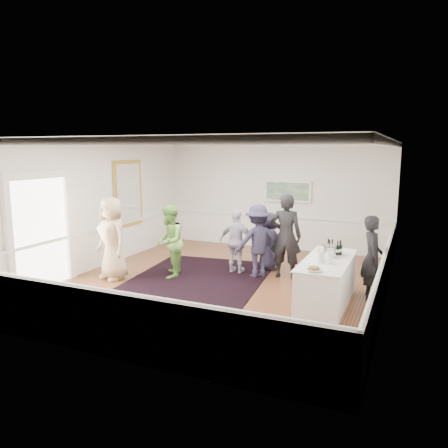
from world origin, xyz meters
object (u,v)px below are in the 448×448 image
at_px(guest_tan, 112,238).
at_px(guest_green, 169,241).
at_px(bartender, 372,257).
at_px(guest_dark_b, 286,236).
at_px(guest_navy, 268,241).
at_px(guest_dark_a, 258,241).
at_px(guest_lilac, 237,242).
at_px(nut_bowl, 314,269).
at_px(ice_bucket, 330,251).
at_px(serving_table, 327,282).

distance_m(guest_tan, guest_green, 1.33).
relative_size(bartender, guest_tan, 0.88).
bearing_deg(guest_dark_b, bartender, 155.95).
bearing_deg(guest_navy, guest_dark_a, 138.04).
bearing_deg(guest_navy, guest_dark_b, -172.42).
relative_size(guest_lilac, nut_bowl, 5.96).
bearing_deg(guest_tan, bartender, 31.09).
relative_size(guest_lilac, guest_dark_a, 0.90).
bearing_deg(ice_bucket, guest_tan, -174.59).
bearing_deg(guest_dark_a, bartender, 129.68).
bearing_deg(guest_dark_a, guest_tan, -13.17).
bearing_deg(ice_bucket, guest_dark_a, 150.36).
distance_m(guest_green, guest_dark_b, 2.76).
xyz_separation_m(serving_table, ice_bucket, (-0.00, 0.21, 0.57)).
bearing_deg(guest_green, ice_bucket, 64.00).
relative_size(guest_dark_a, guest_navy, 1.19).
bearing_deg(bartender, guest_navy, 53.00).
height_order(serving_table, nut_bowl, nut_bowl).
xyz_separation_m(bartender, ice_bucket, (-0.75, -0.58, 0.18)).
bearing_deg(guest_lilac, guest_dark_a, 169.04).
xyz_separation_m(serving_table, guest_tan, (-4.93, -0.26, 0.51)).
xyz_separation_m(guest_green, guest_lilac, (1.33, 0.98, -0.08)).
height_order(guest_lilac, ice_bucket, guest_lilac).
relative_size(guest_green, guest_dark_b, 0.86).
bearing_deg(guest_dark_b, guest_tan, 20.05).
bearing_deg(nut_bowl, bartender, 65.09).
height_order(serving_table, ice_bucket, ice_bucket).
height_order(guest_dark_b, ice_bucket, guest_dark_b).
height_order(guest_tan, nut_bowl, guest_tan).
height_order(guest_lilac, guest_dark_b, guest_dark_b).
height_order(serving_table, guest_dark_a, guest_dark_a).
bearing_deg(guest_lilac, guest_dark_b, -175.57).
relative_size(bartender, guest_green, 0.99).
height_order(serving_table, bartender, bartender).
bearing_deg(guest_navy, bartender, -155.90).
relative_size(serving_table, guest_navy, 1.55).
distance_m(guest_dark_b, guest_navy, 0.86).
xyz_separation_m(guest_lilac, guest_navy, (0.61, 0.61, -0.05)).
bearing_deg(guest_green, bartender, 71.80).
bearing_deg(guest_lilac, bartender, 170.15).
distance_m(guest_dark_b, nut_bowl, 2.70).
relative_size(guest_tan, guest_green, 1.12).
relative_size(guest_dark_a, nut_bowl, 6.62).
distance_m(guest_tan, guest_lilac, 2.98).
xyz_separation_m(bartender, guest_dark_b, (-2.00, 0.69, 0.15)).
height_order(guest_tan, guest_navy, guest_tan).
relative_size(guest_tan, guest_lilac, 1.24).
relative_size(guest_tan, ice_bucket, 7.46).
bearing_deg(guest_lilac, nut_bowl, 136.59).
bearing_deg(bartender, guest_dark_b, 59.26).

